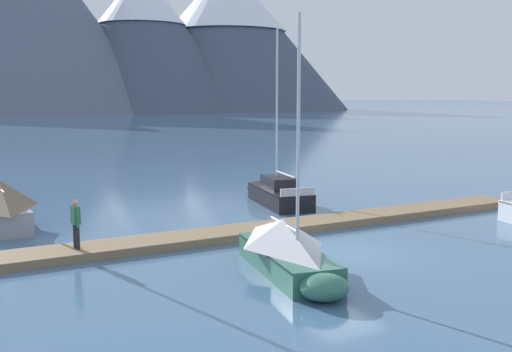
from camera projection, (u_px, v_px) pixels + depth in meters
name	position (u px, v px, depth m)	size (l,w,h in m)	color
ground_plane	(340.00, 254.00, 20.78)	(700.00, 700.00, 0.00)	#426689
mountain_east_summit	(16.00, 5.00, 167.44)	(80.70, 80.70, 57.35)	slate
mountain_rear_spur	(142.00, 38.00, 182.45)	(65.53, 65.53, 42.40)	#424C60
mountain_north_horn	(227.00, 33.00, 201.63)	(81.47, 81.47, 48.17)	#424C60
dock	(280.00, 227.00, 24.22)	(25.45, 2.17, 0.30)	#846B4C
sailboat_second_berth	(288.00, 249.00, 18.46)	(2.65, 5.99, 7.77)	#336B56
sailboat_mid_dock_port	(276.00, 192.00, 30.40)	(2.89, 6.48, 8.62)	black
person_on_dock	(76.00, 221.00, 20.18)	(0.25, 0.59, 1.69)	#232328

